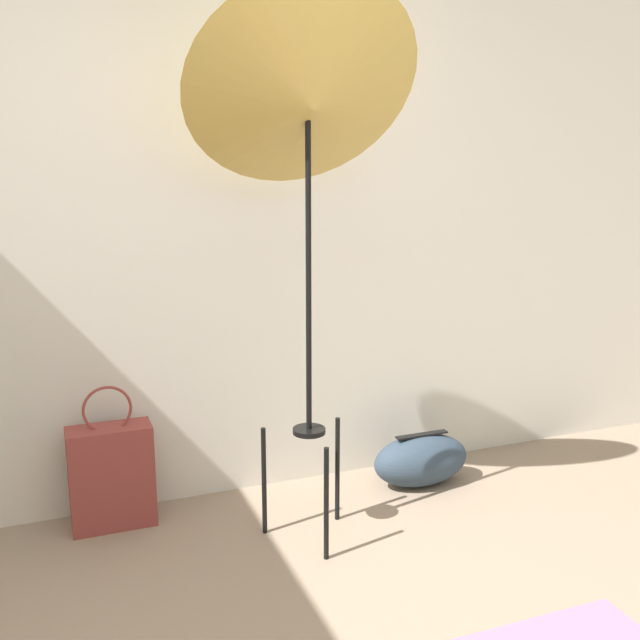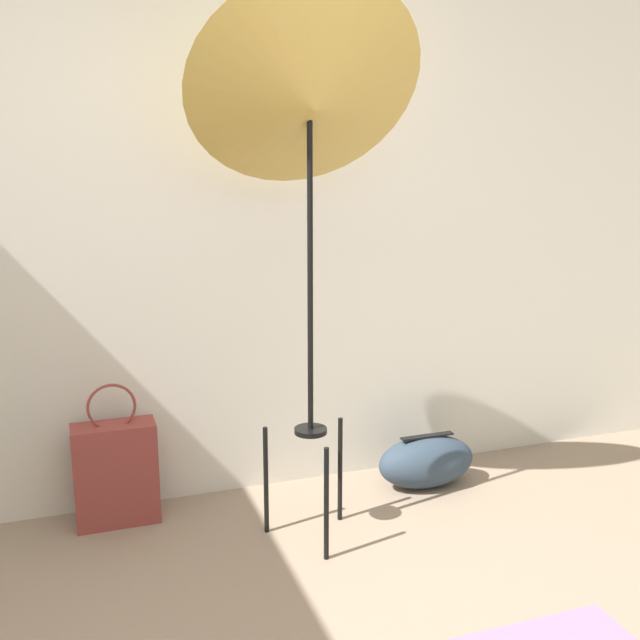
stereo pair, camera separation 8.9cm
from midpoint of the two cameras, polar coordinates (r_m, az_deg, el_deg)
wall_back at (r=3.24m, az=-13.60°, el=8.02°), size 8.00×0.05×2.60m
photo_umbrella at (r=2.81m, az=-1.88°, el=16.26°), size 0.90×0.67×2.13m
tote_bag at (r=3.32m, az=-16.36°, el=-11.30°), size 0.34×0.15×0.62m
duffel_bag at (r=3.62m, az=6.99°, el=-10.54°), size 0.48×0.25×0.25m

